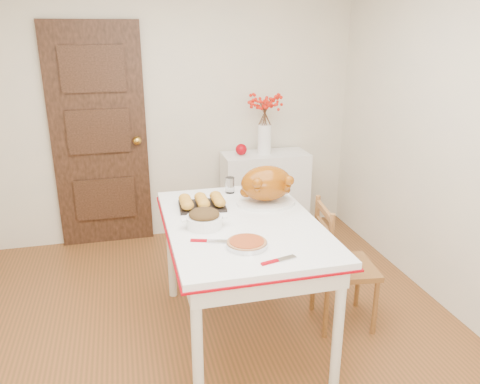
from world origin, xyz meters
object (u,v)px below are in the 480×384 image
object	(u,v)px
chair_oak	(345,264)
turkey_platter	(266,185)
kitchen_table	(242,280)
pumpkin_pie	(247,243)
sideboard	(265,194)

from	to	relation	value
chair_oak	turkey_platter	world-z (taller)	turkey_platter
kitchen_table	pumpkin_pie	bearing A→B (deg)	-100.23
kitchen_table	chair_oak	xyz separation A→B (m)	(0.73, -0.02, 0.03)
kitchen_table	pumpkin_pie	size ratio (longest dim) A/B	6.05
sideboard	pumpkin_pie	world-z (taller)	pumpkin_pie
sideboard	chair_oak	bearing A→B (deg)	-87.15
turkey_platter	pumpkin_pie	size ratio (longest dim) A/B	1.80
turkey_platter	pumpkin_pie	xyz separation A→B (m)	(-0.31, -0.63, -0.11)
turkey_platter	chair_oak	bearing A→B (deg)	-19.57
sideboard	pumpkin_pie	size ratio (longest dim) A/B	3.62
chair_oak	pumpkin_pie	bearing A→B (deg)	120.85
pumpkin_pie	sideboard	bearing A→B (deg)	69.98
sideboard	turkey_platter	distance (m)	1.50
kitchen_table	pumpkin_pie	xyz separation A→B (m)	(-0.06, -0.36, 0.44)
sideboard	chair_oak	xyz separation A→B (m)	(0.08, -1.62, 0.03)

